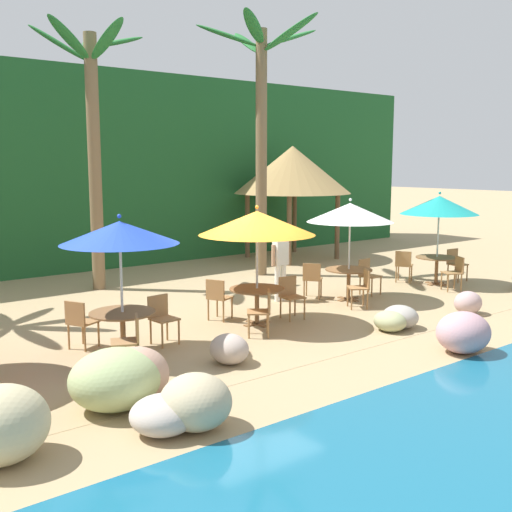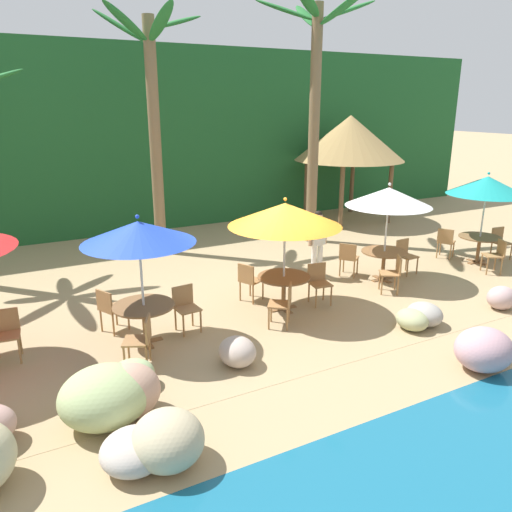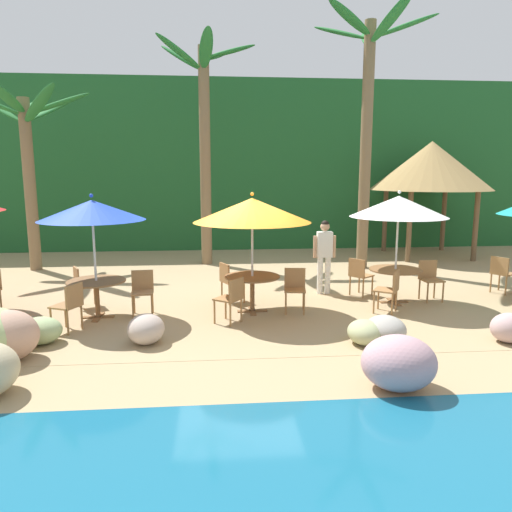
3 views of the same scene
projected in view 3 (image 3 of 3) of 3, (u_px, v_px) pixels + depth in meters
ground_plane at (236, 311)px, 9.77m from camera, size 120.00×120.00×0.00m
terrace_deck at (236, 310)px, 9.77m from camera, size 18.00×5.20×0.01m
foliage_backdrop at (224, 166)px, 18.09m from camera, size 28.00×2.40×6.00m
rock_seawall at (161, 342)px, 7.00m from camera, size 16.35×2.88×0.86m
umbrella_blue at (92, 210)px, 8.92m from camera, size 1.96×1.96×2.38m
dining_table_blue at (96, 287)px, 9.17m from camera, size 1.10×1.10×0.74m
chair_blue_seaward at (143, 289)px, 9.43m from camera, size 0.46×0.46×0.87m
chair_blue_inland at (82, 284)px, 9.86m from camera, size 0.57×0.57×0.87m
chair_blue_left at (70, 304)px, 8.37m from camera, size 0.56×0.56×0.87m
umbrella_orange at (252, 210)px, 9.33m from camera, size 2.30×2.30×2.39m
dining_table_orange at (252, 282)px, 9.57m from camera, size 1.10×1.10×0.74m
chair_orange_seaward at (295, 287)px, 9.63m from camera, size 0.48×0.48×0.87m
chair_orange_inland at (229, 279)px, 10.27m from camera, size 0.56×0.56×0.87m
chair_orange_left at (232, 297)px, 8.83m from camera, size 0.59×0.59×0.87m
umbrella_white at (399, 207)px, 10.01m from camera, size 2.02×2.02×2.40m
dining_table_white at (395, 275)px, 10.26m from camera, size 1.10×1.10×0.74m
chair_white_seaward at (430, 277)px, 10.50m from camera, size 0.45×0.46×0.87m
chair_white_inland at (359, 274)px, 10.83m from camera, size 0.60×0.59×0.87m
chair_white_left at (390, 288)px, 9.50m from camera, size 0.59×0.58×0.87m
chair_teal_inland at (501, 272)px, 11.06m from camera, size 0.58×0.58×0.87m
palm_tree_nearest at (27, 143)px, 13.28m from camera, size 3.48×3.60×5.02m
palm_tree_second at (204, 124)px, 14.09m from camera, size 2.91×2.95×6.53m
palm_tree_third at (367, 105)px, 13.44m from camera, size 3.42×3.61×7.10m
palapa_hut at (431, 166)px, 15.73m from camera, size 3.91×3.91×3.77m
waiter_in_white at (324, 252)px, 10.98m from camera, size 0.52×0.21×1.70m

